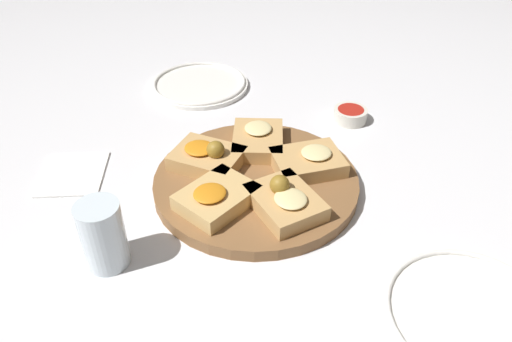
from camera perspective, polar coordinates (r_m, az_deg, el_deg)
ground_plane at (r=0.89m, az=0.00°, el=-1.83°), size 3.00×3.00×0.00m
serving_board at (r=0.88m, az=0.00°, el=-1.28°), size 0.36×0.36×0.02m
focaccia_slice_0 at (r=0.80m, az=3.33°, el=-3.37°), size 0.13×0.11×0.05m
focaccia_slice_1 at (r=0.89m, az=6.01°, el=1.09°), size 0.11×0.13×0.04m
focaccia_slice_2 at (r=0.94m, az=0.21°, el=3.61°), size 0.15×0.13×0.04m
focaccia_slice_3 at (r=0.90m, az=-5.57°, el=1.63°), size 0.15×0.15×0.05m
focaccia_slice_4 at (r=0.81m, az=-4.55°, el=-3.00°), size 0.14×0.15×0.04m
plate_left at (r=1.21m, az=-6.48°, el=9.84°), size 0.23×0.23×0.02m
plate_right at (r=0.74m, az=23.53°, el=-14.94°), size 0.24×0.24×0.02m
water_glass at (r=0.75m, az=-17.09°, el=-7.02°), size 0.06×0.06×0.11m
napkin_stack at (r=0.97m, az=-20.19°, el=-0.22°), size 0.16×0.15×0.01m
dipping_bowl at (r=1.08m, az=10.72°, el=6.35°), size 0.07×0.07×0.03m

